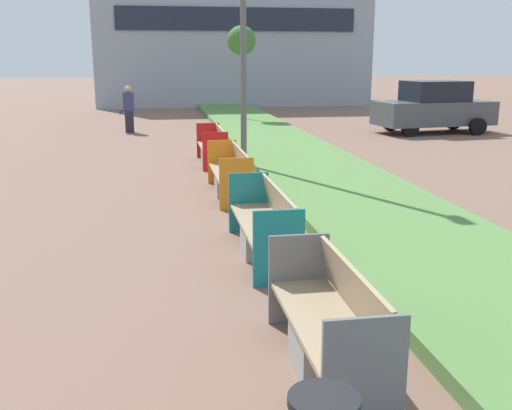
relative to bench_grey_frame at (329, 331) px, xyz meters
name	(u,v)px	position (x,y,z in m)	size (l,w,h in m)	color
planter_grass_strip	(393,223)	(2.26, 4.14, -0.28)	(2.80, 120.00, 0.18)	#568442
building_backdrop	(229,31)	(3.06, 32.38, 3.87)	(15.24, 8.16, 8.47)	#939EAD
bench_grey_frame	(329,331)	(0.00, 0.00, 0.00)	(0.65, 2.03, 0.94)	#9E9B96
bench_teal_frame	(265,229)	(0.00, 3.18, 0.01)	(0.65, 2.39, 0.94)	#9E9B96
bench_orange_frame	(231,176)	(0.00, 6.96, 0.01)	(0.65, 2.41, 0.94)	#9E9B96
bench_red_frame	(213,150)	(0.00, 10.63, 0.00)	(0.65, 2.09, 0.94)	#9E9B96
sapling_tree_far	(241,41)	(2.14, 20.44, 2.95)	(1.18, 1.18, 3.94)	brown
pedestrian_walking	(129,109)	(-2.39, 17.72, 0.49)	(0.53, 0.24, 1.68)	#232633
parked_car_distant	(434,108)	(8.50, 15.86, 0.55)	(4.38, 2.25, 1.86)	#474C51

